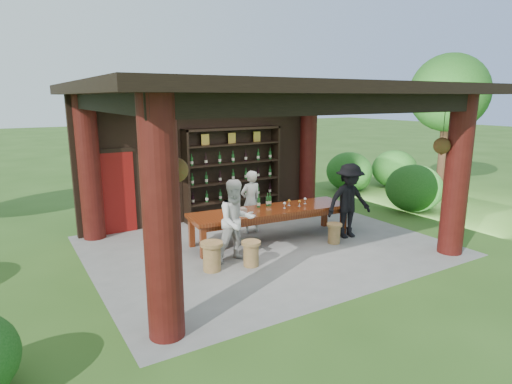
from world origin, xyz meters
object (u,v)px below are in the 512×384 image
stool_near_left (251,253)px  guest_woman (236,221)px  stool_near_right (334,233)px  host (251,202)px  wine_shelf (233,173)px  tasting_table (271,214)px  stool_far_left (212,256)px  napkin_basket (240,211)px  guest_man (349,201)px

stool_near_left → guest_woman: size_ratio=0.30×
stool_near_right → host: (-1.21, 1.68, 0.52)m
wine_shelf → stool_near_left: bearing=-112.8°
tasting_table → host: (-0.08, 0.76, 0.13)m
wine_shelf → stool_far_left: bearing=-124.6°
stool_near_right → napkin_basket: napkin_basket is taller
wine_shelf → stool_near_right: 3.40m
stool_near_left → tasting_table: bearing=43.0°
guest_man → host: bearing=148.3°
stool_far_left → host: bearing=42.1°
stool_far_left → napkin_basket: (1.10, 0.86, 0.52)m
tasting_table → guest_woman: guest_woman is taller
stool_near_right → stool_far_left: bearing=179.8°
tasting_table → guest_woman: (-1.29, -0.72, 0.20)m
wine_shelf → napkin_basket: bearing=-114.9°
stool_far_left → guest_woman: guest_woman is taller
stool_far_left → guest_woman: 0.86m
stool_near_left → stool_far_left: bearing=166.2°
guest_man → napkin_basket: (-2.52, 0.71, -0.06)m
stool_near_right → stool_far_left: (-3.05, 0.01, 0.06)m
tasting_table → stool_far_left: size_ratio=6.78×
stool_far_left → host: size_ratio=0.37×
guest_man → tasting_table: bearing=164.8°
stool_near_left → wine_shelf: bearing=67.2°
stool_far_left → guest_man: (3.62, 0.16, 0.58)m
stool_near_right → host: bearing=125.8°
stool_near_right → guest_man: size_ratio=0.26×
wine_shelf → stool_near_right: wine_shelf is taller
stool_near_right → guest_woman: guest_woman is taller
tasting_table → stool_far_left: (-1.93, -0.91, -0.34)m
stool_near_left → napkin_basket: size_ratio=1.93×
tasting_table → stool_near_right: size_ratio=8.42×
napkin_basket → wine_shelf: bearing=65.1°
wine_shelf → guest_man: (1.47, -2.96, -0.35)m
wine_shelf → napkin_basket: 2.52m
guest_woman → guest_man: size_ratio=0.95×
stool_far_left → stool_near_left: bearing=-13.8°
wine_shelf → napkin_basket: size_ratio=10.75×
stool_near_right → guest_man: 0.87m
stool_near_right → stool_near_left: bearing=-175.6°
guest_woman → guest_man: (2.98, -0.03, 0.04)m
guest_woman → napkin_basket: 0.82m
guest_man → guest_woman: bearing=-171.9°
tasting_table → host: size_ratio=2.51×
stool_near_left → guest_man: size_ratio=0.29×
stool_near_left → host: host is taller
stool_far_left → wine_shelf: bearing=55.4°
host → guest_man: bearing=137.8°
wine_shelf → stool_near_left: 3.71m
tasting_table → stool_near_right: 1.50m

